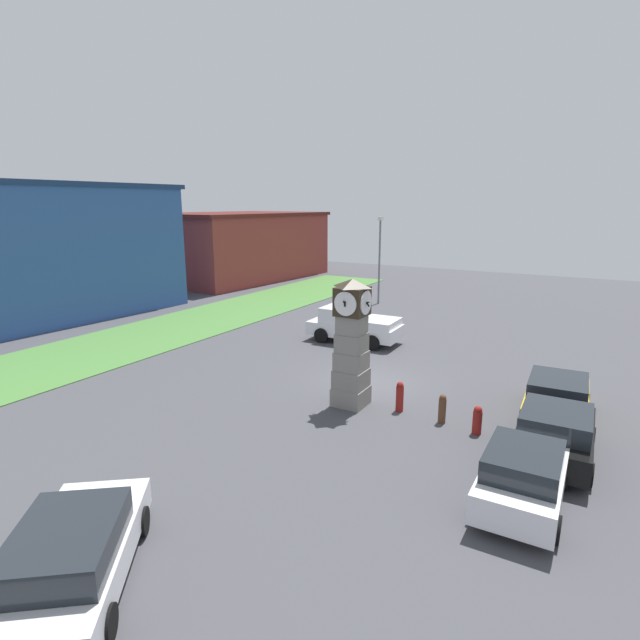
% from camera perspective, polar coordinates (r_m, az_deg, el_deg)
% --- Properties ---
extents(ground_plane, '(75.78, 75.78, 0.00)m').
position_cam_1_polar(ground_plane, '(21.07, 5.83, -7.06)').
color(ground_plane, '#424247').
extents(clock_tower, '(1.41, 1.40, 4.70)m').
position_cam_1_polar(clock_tower, '(18.04, 3.63, -2.88)').
color(clock_tower, gray).
rests_on(clock_tower, ground_plane).
extents(bollard_near_tower, '(0.25, 0.25, 0.88)m').
position_cam_1_polar(bollard_near_tower, '(16.54, 22.30, -12.25)').
color(bollard_near_tower, '#333338').
rests_on(bollard_near_tower, ground_plane).
extents(bollard_mid_row, '(0.30, 0.30, 0.95)m').
position_cam_1_polar(bollard_mid_row, '(17.13, 17.54, -10.82)').
color(bollard_mid_row, maroon).
rests_on(bollard_mid_row, ground_plane).
extents(bollard_far_row, '(0.26, 0.26, 1.02)m').
position_cam_1_polar(bollard_far_row, '(17.60, 13.80, -9.78)').
color(bollard_far_row, brown).
rests_on(bollard_far_row, ground_plane).
extents(bollard_end_row, '(0.27, 0.27, 1.11)m').
position_cam_1_polar(bollard_end_row, '(18.22, 9.10, -8.60)').
color(bollard_end_row, maroon).
rests_on(bollard_end_row, ground_plane).
extents(car_navy_sedan, '(3.91, 1.96, 1.57)m').
position_cam_1_polar(car_navy_sedan, '(13.69, 22.21, -16.12)').
color(car_navy_sedan, silver).
rests_on(car_navy_sedan, ground_plane).
extents(car_near_tower, '(4.00, 2.17, 1.57)m').
position_cam_1_polar(car_near_tower, '(16.28, 25.27, -11.58)').
color(car_near_tower, black).
rests_on(car_near_tower, ground_plane).
extents(car_by_building, '(4.21, 2.19, 1.58)m').
position_cam_1_polar(car_by_building, '(19.02, 25.44, -8.05)').
color(car_by_building, gold).
rests_on(car_by_building, ground_plane).
extents(car_far_lot, '(4.79, 4.33, 1.51)m').
position_cam_1_polar(car_far_lot, '(11.50, -26.38, -22.81)').
color(car_far_lot, silver).
rests_on(car_far_lot, ground_plane).
extents(pickup_truck, '(2.29, 4.95, 1.85)m').
position_cam_1_polar(pickup_truck, '(26.69, 3.91, -0.58)').
color(pickup_truck, silver).
rests_on(pickup_truck, ground_plane).
extents(bench, '(1.67, 1.20, 0.90)m').
position_cam_1_polar(bench, '(31.85, 4.31, 0.94)').
color(bench, brown).
rests_on(bench, ground_plane).
extents(street_lamp_near_road, '(0.50, 0.24, 6.33)m').
position_cam_1_polar(street_lamp_near_road, '(36.82, 6.82, 7.48)').
color(street_lamp_near_road, slate).
rests_on(street_lamp_near_road, ground_plane).
extents(warehouse_blue_far, '(19.92, 9.63, 8.53)m').
position_cam_1_polar(warehouse_blue_far, '(36.08, -30.99, 6.58)').
color(warehouse_blue_far, '#2D5193').
rests_on(warehouse_blue_far, ground_plane).
extents(storefront_low_left, '(17.73, 12.07, 6.38)m').
position_cam_1_polar(storefront_low_left, '(50.37, -9.48, 8.40)').
color(storefront_low_left, maroon).
rests_on(storefront_low_left, ground_plane).
extents(grass_verge_far, '(45.47, 6.52, 0.04)m').
position_cam_1_polar(grass_verge_far, '(31.75, -14.65, -0.44)').
color(grass_verge_far, '#477A38').
rests_on(grass_verge_far, ground_plane).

